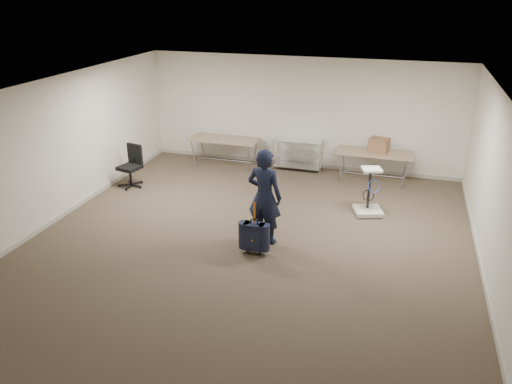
% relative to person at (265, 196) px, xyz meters
% --- Properties ---
extents(ground, '(9.00, 9.00, 0.00)m').
position_rel_person_xyz_m(ground, '(-0.24, -0.24, -0.90)').
color(ground, '#433628').
rests_on(ground, ground).
extents(room_shell, '(8.00, 9.00, 9.00)m').
position_rel_person_xyz_m(room_shell, '(-0.24, 1.14, -0.85)').
color(room_shell, silver).
rests_on(room_shell, ground).
extents(folding_table_left, '(1.80, 0.75, 0.73)m').
position_rel_person_xyz_m(folding_table_left, '(-2.14, 3.71, -0.22)').
color(folding_table_left, '#907D58').
rests_on(folding_table_left, ground).
extents(folding_table_right, '(1.80, 0.75, 0.73)m').
position_rel_person_xyz_m(folding_table_right, '(1.66, 3.71, -0.22)').
color(folding_table_right, '#907D58').
rests_on(folding_table_right, ground).
extents(wire_shelf, '(1.22, 0.47, 0.80)m').
position_rel_person_xyz_m(wire_shelf, '(-0.24, 3.96, -0.46)').
color(wire_shelf, silver).
rests_on(wire_shelf, ground).
extents(person, '(0.71, 0.52, 1.79)m').
position_rel_person_xyz_m(person, '(0.00, 0.00, 0.00)').
color(person, black).
rests_on(person, ground).
extents(suitcase, '(0.36, 0.21, 0.99)m').
position_rel_person_xyz_m(suitcase, '(-0.04, -0.51, -0.56)').
color(suitcase, '#161831').
rests_on(suitcase, ground).
extents(office_chair, '(0.60, 0.60, 0.98)m').
position_rel_person_xyz_m(office_chair, '(-3.74, 1.72, -0.60)').
color(office_chair, black).
rests_on(office_chair, ground).
extents(equipment_cart, '(0.69, 0.69, 1.00)m').
position_rel_person_xyz_m(equipment_cart, '(1.74, 1.76, -0.63)').
color(equipment_cart, silver).
rests_on(equipment_cart, ground).
extents(cardboard_box, '(0.51, 0.44, 0.33)m').
position_rel_person_xyz_m(cardboard_box, '(1.74, 3.77, -0.00)').
color(cardboard_box, olive).
rests_on(cardboard_box, folding_table_right).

